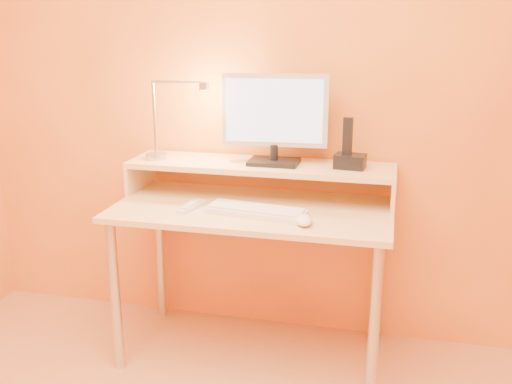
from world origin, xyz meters
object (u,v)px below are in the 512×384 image
(lamp_base, at_px, (156,156))
(keyboard, at_px, (256,212))
(remote_control, at_px, (191,207))
(phone_dock, at_px, (350,161))
(mouse, at_px, (304,220))
(monitor_panel, at_px, (275,110))

(lamp_base, distance_m, keyboard, 0.59)
(lamp_base, relative_size, keyboard, 0.24)
(lamp_base, xyz_separation_m, remote_control, (0.24, -0.21, -0.16))
(phone_dock, height_order, mouse, phone_dock)
(lamp_base, height_order, mouse, lamp_base)
(keyboard, relative_size, remote_control, 2.32)
(monitor_panel, height_order, keyboard, monitor_panel)
(lamp_base, bearing_deg, monitor_panel, 4.15)
(mouse, bearing_deg, keyboard, 146.69)
(monitor_panel, xyz_separation_m, mouse, (0.19, -0.34, -0.38))
(lamp_base, relative_size, mouse, 0.87)
(monitor_panel, bearing_deg, mouse, -65.24)
(monitor_panel, xyz_separation_m, phone_dock, (0.34, -0.01, -0.21))
(monitor_panel, relative_size, keyboard, 1.12)
(lamp_base, height_order, keyboard, lamp_base)
(phone_dock, height_order, remote_control, phone_dock)
(monitor_panel, bearing_deg, lamp_base, 179.60)
(phone_dock, bearing_deg, monitor_panel, -176.20)
(monitor_panel, height_order, remote_control, monitor_panel)
(lamp_base, height_order, remote_control, lamp_base)
(keyboard, distance_m, remote_control, 0.29)
(monitor_panel, distance_m, phone_dock, 0.40)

